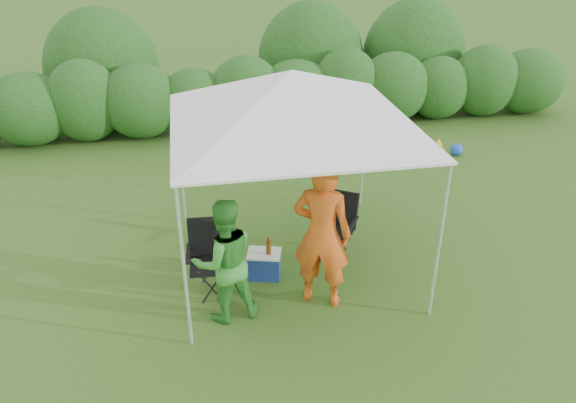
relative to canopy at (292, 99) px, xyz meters
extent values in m
plane|color=#3B611E|center=(0.00, -0.50, -2.46)|extent=(70.00, 70.00, 0.00)
ellipsoid|color=#23551B|center=(-4.63, 5.50, -1.67)|extent=(1.80, 1.53, 1.57)
cylinder|color=#382616|center=(-4.63, 5.50, -2.31)|extent=(0.12, 0.12, 0.30)
ellipsoid|color=#23551B|center=(-3.48, 5.50, -1.56)|extent=(1.57, 1.34, 1.80)
cylinder|color=#382616|center=(-3.48, 5.50, -2.31)|extent=(0.12, 0.12, 0.30)
ellipsoid|color=#23551B|center=(-2.32, 5.50, -1.64)|extent=(1.72, 1.47, 1.65)
cylinder|color=#382616|center=(-2.32, 5.50, -2.31)|extent=(0.12, 0.12, 0.30)
ellipsoid|color=#23551B|center=(-1.16, 5.50, -1.71)|extent=(1.50, 1.28, 1.50)
cylinder|color=#382616|center=(-1.16, 5.50, -2.31)|extent=(0.12, 0.12, 0.30)
ellipsoid|color=#23551B|center=(0.00, 5.50, -1.60)|extent=(1.65, 1.40, 1.73)
cylinder|color=#382616|center=(0.00, 5.50, -2.31)|extent=(0.12, 0.12, 0.30)
ellipsoid|color=#23551B|center=(1.16, 5.50, -1.67)|extent=(1.80, 1.53, 1.57)
cylinder|color=#382616|center=(1.16, 5.50, -2.31)|extent=(0.12, 0.12, 0.30)
ellipsoid|color=#23551B|center=(2.32, 5.50, -1.56)|extent=(1.58, 1.34, 1.80)
cylinder|color=#382616|center=(2.32, 5.50, -2.31)|extent=(0.12, 0.12, 0.30)
ellipsoid|color=#23551B|center=(3.48, 5.50, -1.64)|extent=(1.72, 1.47, 1.65)
cylinder|color=#382616|center=(3.48, 5.50, -2.31)|extent=(0.12, 0.12, 0.30)
ellipsoid|color=#23551B|center=(4.63, 5.50, -1.71)|extent=(1.50, 1.28, 1.50)
cylinder|color=#382616|center=(4.63, 5.50, -2.31)|extent=(0.12, 0.12, 0.30)
ellipsoid|color=#23551B|center=(5.79, 5.50, -1.60)|extent=(1.65, 1.40, 1.73)
cylinder|color=#382616|center=(5.79, 5.50, -2.31)|extent=(0.12, 0.12, 0.30)
ellipsoid|color=#23551B|center=(6.95, 5.50, -1.67)|extent=(1.80, 1.53, 1.57)
cylinder|color=#382616|center=(6.95, 5.50, -2.31)|extent=(0.12, 0.12, 0.30)
cylinder|color=silver|center=(-1.50, -1.50, -1.41)|extent=(0.04, 0.04, 2.10)
cylinder|color=silver|center=(1.50, -1.50, -1.41)|extent=(0.04, 0.04, 2.10)
cylinder|color=silver|center=(-1.50, 1.50, -1.41)|extent=(0.04, 0.04, 2.10)
cylinder|color=silver|center=(1.50, 1.50, -1.41)|extent=(0.04, 0.04, 2.10)
cube|color=white|center=(0.00, 0.00, -0.35)|extent=(3.10, 3.10, 0.03)
pyramid|color=white|center=(0.00, 0.00, 0.02)|extent=(3.10, 3.10, 0.70)
cube|color=black|center=(0.64, 0.04, -2.04)|extent=(0.70, 0.69, 0.05)
cube|color=black|center=(0.76, 0.22, -1.75)|extent=(0.52, 0.40, 0.50)
cube|color=black|center=(0.41, 0.18, -1.86)|extent=(0.28, 0.40, 0.03)
cube|color=black|center=(0.87, -0.11, -1.86)|extent=(0.28, 0.40, 0.03)
cylinder|color=black|center=(0.33, -0.03, -2.25)|extent=(0.02, 0.02, 0.42)
cylinder|color=black|center=(0.70, -0.27, -2.25)|extent=(0.02, 0.02, 0.42)
cylinder|color=black|center=(0.57, 0.34, -2.25)|extent=(0.02, 0.02, 0.42)
cylinder|color=black|center=(0.94, 0.10, -2.25)|extent=(0.02, 0.02, 0.42)
cube|color=black|center=(-1.18, -0.52, -2.02)|extent=(0.57, 0.54, 0.05)
cube|color=black|center=(-1.17, -0.29, -1.73)|extent=(0.55, 0.18, 0.52)
cube|color=black|center=(-1.47, -0.50, -1.83)|extent=(0.08, 0.47, 0.03)
cube|color=black|center=(-0.90, -0.54, -1.83)|extent=(0.08, 0.47, 0.03)
cylinder|color=black|center=(-1.43, -0.74, -2.24)|extent=(0.03, 0.03, 0.44)
cylinder|color=black|center=(-0.97, -0.76, -2.24)|extent=(0.03, 0.03, 0.44)
cylinder|color=black|center=(-1.40, -0.28, -2.24)|extent=(0.03, 0.03, 0.44)
cylinder|color=black|center=(-0.94, -0.30, -2.24)|extent=(0.03, 0.03, 0.44)
imported|color=#DD5719|center=(0.19, -0.96, -1.45)|extent=(0.87, 0.76, 2.02)
imported|color=green|center=(-1.03, -1.05, -1.64)|extent=(0.90, 0.76, 1.64)
cube|color=navy|center=(-0.45, -0.29, -2.28)|extent=(0.50, 0.42, 0.36)
cube|color=silver|center=(-0.45, -0.29, -2.09)|extent=(0.53, 0.44, 0.03)
cylinder|color=#592D0C|center=(-0.39, -0.33, -1.94)|extent=(0.07, 0.07, 0.26)
cone|color=yellow|center=(3.79, 3.45, -2.30)|extent=(0.38, 0.38, 0.32)
sphere|color=blue|center=(4.10, 3.24, -2.34)|extent=(0.25, 0.25, 0.25)
camera|label=1|loc=(-1.30, -6.73, 2.17)|focal=35.00mm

